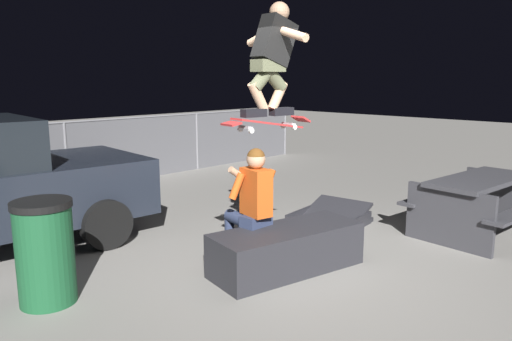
% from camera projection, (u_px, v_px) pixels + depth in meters
% --- Properties ---
extents(ground_plane, '(40.00, 40.00, 0.00)m').
position_uv_depth(ground_plane, '(303.00, 271.00, 5.17)').
color(ground_plane, gray).
extents(ledge_box_main, '(1.74, 0.95, 0.46)m').
position_uv_depth(ledge_box_main, '(287.00, 249.00, 5.17)').
color(ledge_box_main, '#28282D').
rests_on(ledge_box_main, ground).
extents(person_sitting_on_ledge, '(0.59, 0.78, 1.30)m').
position_uv_depth(person_sitting_on_ledge, '(251.00, 201.00, 5.26)').
color(person_sitting_on_ledge, '#2D3856').
rests_on(person_sitting_on_ledge, ground).
extents(skateboard, '(1.04, 0.35, 0.15)m').
position_uv_depth(skateboard, '(268.00, 123.00, 4.95)').
color(skateboard, '#B72D2D').
extents(skater_airborne, '(0.63, 0.89, 1.12)m').
position_uv_depth(skater_airborne, '(273.00, 54.00, 4.86)').
color(skater_airborne, black).
extents(kicker_ramp, '(1.19, 0.98, 0.37)m').
position_uv_depth(kicker_ramp, '(329.00, 221.00, 6.77)').
color(kicker_ramp, '#28282D').
rests_on(kicker_ramp, ground).
extents(picnic_table_back, '(1.82, 1.49, 0.75)m').
position_uv_depth(picnic_table_back, '(479.00, 196.00, 6.34)').
color(picnic_table_back, '#38383D').
rests_on(picnic_table_back, ground).
extents(trash_bin, '(0.52, 0.52, 0.95)m').
position_uv_depth(trash_bin, '(45.00, 252.00, 4.38)').
color(trash_bin, '#19512D').
rests_on(trash_bin, ground).
extents(fence_back, '(12.05, 0.05, 1.25)m').
position_uv_depth(fence_back, '(66.00, 154.00, 8.72)').
color(fence_back, slate).
rests_on(fence_back, ground).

